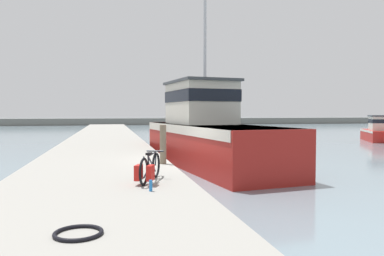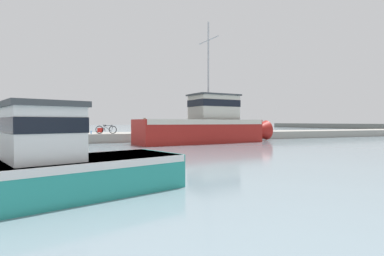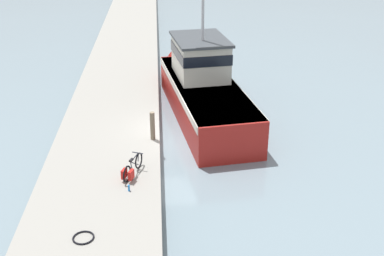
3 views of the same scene
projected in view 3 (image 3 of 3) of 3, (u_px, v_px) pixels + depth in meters
name	position (u px, v px, depth m)	size (l,w,h in m)	color
ground_plane	(180.00, 144.00, 21.97)	(320.00, 320.00, 0.00)	gray
dock_pier	(109.00, 139.00, 21.61)	(4.55, 80.00, 0.70)	gray
fishing_boat_main	(203.00, 86.00, 24.65)	(4.39, 12.13, 9.48)	maroon
bicycle_touring	(131.00, 169.00, 17.83)	(0.81, 1.60, 0.70)	black
mooring_post	(153.00, 126.00, 20.56)	(0.21, 0.21, 1.26)	#756651
hose_coil	(83.00, 238.00, 14.64)	(0.67, 0.67, 0.05)	black
water_bottle_by_bike	(129.00, 188.00, 17.02)	(0.07, 0.07, 0.24)	blue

